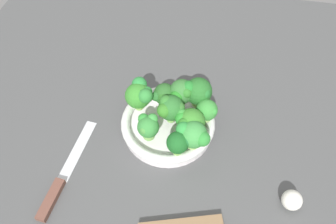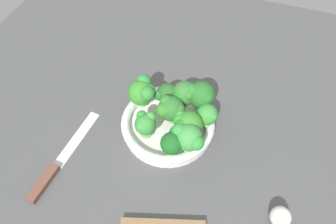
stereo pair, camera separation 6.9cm
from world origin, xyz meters
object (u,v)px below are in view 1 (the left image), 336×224
(broccoli_floret_4, at_px, (193,135))
(garlic_bulb, at_px, (292,200))
(broccoli_floret_3, at_px, (170,108))
(broccoli_floret_1, at_px, (164,95))
(broccoli_floret_7, at_px, (148,126))
(knife, at_px, (61,180))
(broccoli_floret_8, at_px, (179,142))
(broccoli_floret_9, at_px, (197,91))
(broccoli_floret_0, at_px, (207,110))
(bowl, at_px, (168,124))
(broccoli_floret_5, at_px, (140,94))
(broccoli_floret_2, at_px, (182,92))
(broccoli_floret_6, at_px, (189,121))

(broccoli_floret_4, relative_size, garlic_bulb, 1.79)
(broccoli_floret_3, bearing_deg, broccoli_floret_1, -153.49)
(broccoli_floret_7, bearing_deg, knife, -52.49)
(broccoli_floret_8, distance_m, broccoli_floret_9, 0.14)
(broccoli_floret_8, bearing_deg, broccoli_floret_9, 172.42)
(broccoli_floret_1, xyz_separation_m, broccoli_floret_3, (0.05, 0.02, 0.01))
(broccoli_floret_0, height_order, broccoli_floret_9, broccoli_floret_9)
(garlic_bulb, bearing_deg, broccoli_floret_0, -129.02)
(bowl, xyz_separation_m, broccoli_floret_5, (-0.03, -0.07, 0.07))
(broccoli_floret_0, relative_size, broccoli_floret_2, 0.77)
(broccoli_floret_7, height_order, garlic_bulb, broccoli_floret_7)
(broccoli_floret_4, height_order, broccoli_floret_7, broccoli_floret_4)
(broccoli_floret_5, bearing_deg, broccoli_floret_6, 68.76)
(broccoli_floret_4, relative_size, broccoli_floret_5, 1.00)
(broccoli_floret_5, relative_size, broccoli_floret_9, 0.97)
(broccoli_floret_6, xyz_separation_m, broccoli_floret_8, (0.06, -0.01, -0.00))
(knife, bearing_deg, broccoli_floret_0, 124.76)
(broccoli_floret_3, xyz_separation_m, broccoli_floret_7, (0.05, -0.04, -0.01))
(broccoli_floret_2, relative_size, knife, 0.29)
(broccoli_floret_5, bearing_deg, broccoli_floret_7, 25.73)
(broccoli_floret_7, relative_size, broccoli_floret_8, 1.00)
(broccoli_floret_5, distance_m, knife, 0.27)
(broccoli_floret_0, bearing_deg, knife, -55.24)
(broccoli_floret_8, bearing_deg, broccoli_floret_0, 154.38)
(broccoli_floret_0, height_order, garlic_bulb, broccoli_floret_0)
(broccoli_floret_2, height_order, broccoli_floret_4, broccoli_floret_2)
(broccoli_floret_6, bearing_deg, broccoli_floret_8, -13.17)
(broccoli_floret_0, height_order, broccoli_floret_8, broccoli_floret_8)
(broccoli_floret_7, bearing_deg, garlic_bulb, 74.48)
(broccoli_floret_4, bearing_deg, broccoli_floret_5, -121.65)
(broccoli_floret_6, distance_m, broccoli_floret_9, 0.08)
(broccoli_floret_4, distance_m, knife, 0.31)
(bowl, bearing_deg, broccoli_floret_4, 48.02)
(bowl, distance_m, broccoli_floret_7, 0.09)
(broccoli_floret_1, relative_size, broccoli_floret_7, 1.03)
(broccoli_floret_2, height_order, knife, broccoli_floret_2)
(broccoli_floret_5, relative_size, knife, 0.29)
(broccoli_floret_4, bearing_deg, broccoli_floret_3, -133.82)
(broccoli_floret_9, bearing_deg, broccoli_floret_7, -39.89)
(broccoli_floret_0, distance_m, broccoli_floret_3, 0.09)
(bowl, distance_m, broccoli_floret_1, 0.07)
(broccoli_floret_2, distance_m, knife, 0.34)
(broccoli_floret_2, bearing_deg, broccoli_floret_3, -20.98)
(garlic_bulb, bearing_deg, broccoli_floret_4, -110.36)
(broccoli_floret_6, distance_m, garlic_bulb, 0.28)
(broccoli_floret_2, height_order, broccoli_floret_6, broccoli_floret_2)
(broccoli_floret_1, distance_m, knife, 0.31)
(bowl, xyz_separation_m, broccoli_floret_6, (0.02, 0.05, 0.06))
(broccoli_floret_0, xyz_separation_m, broccoli_floret_2, (-0.03, -0.06, 0.02))
(bowl, height_order, knife, bowl)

